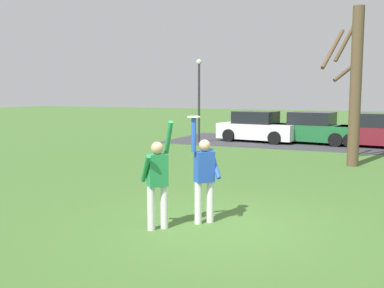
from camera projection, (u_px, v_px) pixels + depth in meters
The scene contains 10 objects.
ground_plane at pixel (218, 226), 8.44m from camera, with size 120.00×120.00×0.00m, color #426B2D.
person_catcher at pixel (204, 174), 8.50m from camera, with size 0.55×0.57×2.08m.
person_defender at pixel (157, 178), 8.11m from camera, with size 0.64×0.66×2.05m.
frisbee_disc at pixel (194, 117), 8.28m from camera, with size 0.24×0.24×0.02m, color white.
parked_car_white at pixel (257, 128), 23.14m from camera, with size 4.31×2.46×1.59m.
parked_car_green at pixel (314, 129), 22.22m from camera, with size 4.31×2.46×1.59m.
parked_car_maroon at pixel (382, 132), 20.64m from camera, with size 4.31×2.46×1.59m.
parking_strip at pixel (345, 145), 21.71m from camera, with size 18.00×6.40×0.01m, color #38383D.
bare_tree_tall at pixel (354, 83), 15.09m from camera, with size 1.32×1.76×5.52m.
lamppost_by_lot at pixel (199, 92), 22.45m from camera, with size 0.28×0.28×4.26m.
Camera 1 is at (2.88, -7.69, 2.54)m, focal length 40.99 mm.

